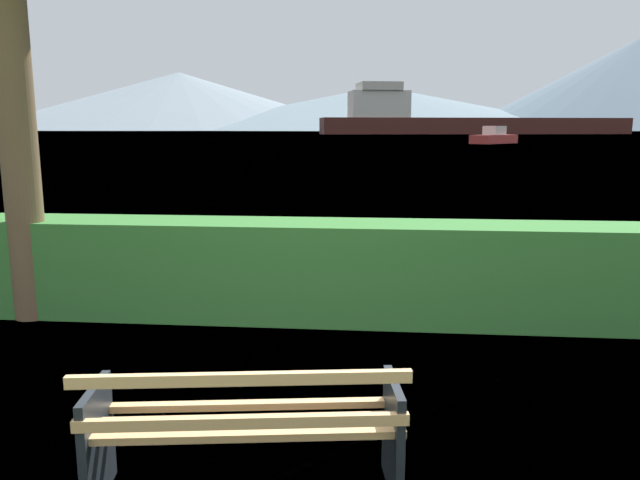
% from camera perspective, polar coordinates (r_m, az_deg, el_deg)
% --- Properties ---
extents(water_surface, '(620.00, 620.00, 0.00)m').
position_cam_1_polar(water_surface, '(311.07, 5.33, 9.94)').
color(water_surface, '#7A99A8').
rests_on(water_surface, ground_plane).
extents(park_bench, '(1.85, 0.81, 0.87)m').
position_cam_1_polar(park_bench, '(3.69, -6.90, -16.97)').
color(park_bench, tan).
rests_on(park_bench, ground_plane).
extents(hedge_row, '(7.70, 0.81, 1.09)m').
position_cam_1_polar(hedge_row, '(6.86, -0.91, -2.85)').
color(hedge_row, '#387A33').
rests_on(hedge_row, ground_plane).
extents(cargo_ship_large, '(106.34, 35.30, 16.78)m').
position_cam_1_polar(cargo_ship_large, '(216.38, 12.22, 10.83)').
color(cargo_ship_large, '#471E19').
rests_on(cargo_ship_large, water_surface).
extents(sailboat_mid, '(7.55, 8.80, 2.37)m').
position_cam_1_polar(sailboat_mid, '(88.23, 15.86, 9.15)').
color(sailboat_mid, '#B2332D').
rests_on(sailboat_mid, water_surface).
extents(distant_hills, '(757.61, 410.80, 78.23)m').
position_cam_1_polar(distant_hills, '(591.41, 5.42, 12.96)').
color(distant_hills, gray).
rests_on(distant_hills, ground_plane).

